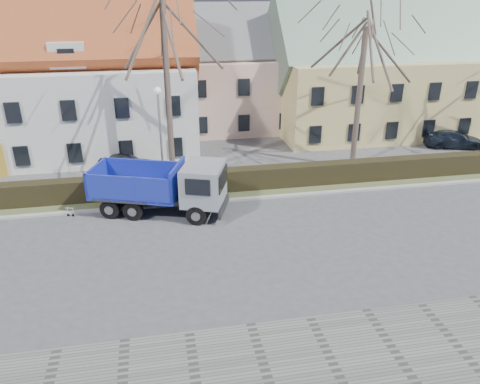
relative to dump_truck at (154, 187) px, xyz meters
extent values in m
plane|color=#444446|center=(3.16, -4.01, -1.48)|extent=(120.00, 120.00, 0.00)
cube|color=slate|center=(3.16, -12.51, -1.44)|extent=(80.00, 5.00, 0.08)
cube|color=#9A9793|center=(3.16, 0.59, -1.42)|extent=(80.00, 0.30, 0.12)
cube|color=#48522E|center=(3.16, 2.19, -1.43)|extent=(80.00, 3.00, 0.10)
cube|color=black|center=(3.16, 1.99, -0.83)|extent=(60.00, 0.90, 1.30)
imported|color=#24252A|center=(-1.78, 6.45, -0.88)|extent=(3.76, 2.17, 1.20)
imported|color=#1B222E|center=(22.32, 7.07, -0.86)|extent=(4.57, 2.75, 1.24)
camera|label=1|loc=(0.31, -23.21, 9.81)|focal=35.00mm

